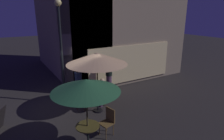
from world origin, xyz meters
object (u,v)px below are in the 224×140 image
object	(u,v)px
cafe_chair_1	(103,91)
patio_umbrella_0	(97,59)
street_lamp_near_corner	(61,39)
cafe_table_0	(98,100)
patron_seated_0	(102,90)
patron_standing_1	(109,76)
patio_umbrella_1	(86,86)
cafe_table_1	(88,131)
patron_standing_2	(79,84)
cafe_chair_2	(108,119)
cafe_chair_0	(80,96)

from	to	relation	value
cafe_chair_1	patio_umbrella_0	bearing A→B (deg)	0.00
street_lamp_near_corner	cafe_table_0	world-z (taller)	street_lamp_near_corner
street_lamp_near_corner	patio_umbrella_0	size ratio (longest dim) A/B	1.80
patio_umbrella_0	patron_seated_0	size ratio (longest dim) A/B	2.07
patron_seated_0	patron_standing_1	distance (m)	1.28
patio_umbrella_0	cafe_table_0	bearing A→B (deg)	90.00
patron_seated_0	patio_umbrella_1	bearing A→B (deg)	7.03
patio_umbrella_1	cafe_chair_1	distance (m)	3.36
cafe_table_1	patio_umbrella_0	xyz separation A→B (m)	(1.26, 1.84, 1.78)
cafe_table_1	patio_umbrella_0	size ratio (longest dim) A/B	0.29
cafe_chair_1	patron_standing_2	distance (m)	1.21
cafe_chair_2	patron_seated_0	world-z (taller)	patron_seated_0
cafe_chair_0	patron_seated_0	size ratio (longest dim) A/B	0.78
cafe_chair_1	cafe_table_0	bearing A→B (deg)	0.00
cafe_table_0	cafe_table_1	bearing A→B (deg)	-124.41
cafe_table_1	cafe_chair_1	xyz separation A→B (m)	(1.82, 2.43, 0.06)
street_lamp_near_corner	patio_umbrella_1	bearing A→B (deg)	-94.99
cafe_table_0	patron_standing_1	bearing A→B (deg)	46.38
cafe_chair_2	patron_standing_1	bearing A→B (deg)	-133.32
cafe_table_0	cafe_chair_1	xyz separation A→B (m)	(0.56, 0.59, 0.07)
patio_umbrella_1	cafe_chair_1	xyz separation A→B (m)	(1.82, 2.43, -1.44)
cafe_chair_2	patron_standing_1	world-z (taller)	patron_standing_1
patron_seated_0	patron_standing_1	size ratio (longest dim) A/B	0.66
street_lamp_near_corner	patio_umbrella_0	world-z (taller)	street_lamp_near_corner
patio_umbrella_1	patron_seated_0	world-z (taller)	patio_umbrella_1
cafe_table_1	patio_umbrella_1	size ratio (longest dim) A/B	0.33
cafe_table_0	cafe_chair_0	xyz separation A→B (m)	(-0.55, 0.60, 0.07)
cafe_table_1	cafe_chair_0	bearing A→B (deg)	73.86
cafe_chair_1	patron_seated_0	xyz separation A→B (m)	(-0.10, -0.11, 0.11)
cafe_table_1	cafe_chair_2	world-z (taller)	cafe_chair_2
patron_standing_2	cafe_chair_2	bearing A→B (deg)	165.45
street_lamp_near_corner	cafe_chair_0	size ratio (longest dim) A/B	4.78
cafe_table_1	cafe_chair_0	xyz separation A→B (m)	(0.71, 2.45, 0.05)
cafe_table_0	cafe_table_1	size ratio (longest dim) A/B	0.99
street_lamp_near_corner	patron_seated_0	distance (m)	2.87
cafe_chair_2	patio_umbrella_0	bearing A→B (deg)	-117.70
cafe_table_1	cafe_chair_1	distance (m)	3.04
cafe_table_0	cafe_chair_0	bearing A→B (deg)	132.49
cafe_table_1	cafe_chair_0	distance (m)	2.55
patio_umbrella_0	patron_seated_0	bearing A→B (deg)	46.48
cafe_table_1	patron_seated_0	world-z (taller)	patron_seated_0
street_lamp_near_corner	cafe_chair_0	world-z (taller)	street_lamp_near_corner
cafe_table_0	patio_umbrella_1	distance (m)	2.70
patio_umbrella_1	cafe_table_0	bearing A→B (deg)	55.59
patron_standing_1	cafe_table_0	bearing A→B (deg)	-128.80
patio_umbrella_1	patron_standing_2	world-z (taller)	patio_umbrella_1
patio_umbrella_0	patron_standing_2	xyz separation A→B (m)	(-0.30, 1.41, -1.50)
street_lamp_near_corner	cafe_chair_2	distance (m)	3.96
cafe_table_0	patio_umbrella_0	size ratio (longest dim) A/B	0.28
cafe_table_0	patron_standing_2	xyz separation A→B (m)	(-0.30, 1.41, 0.30)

